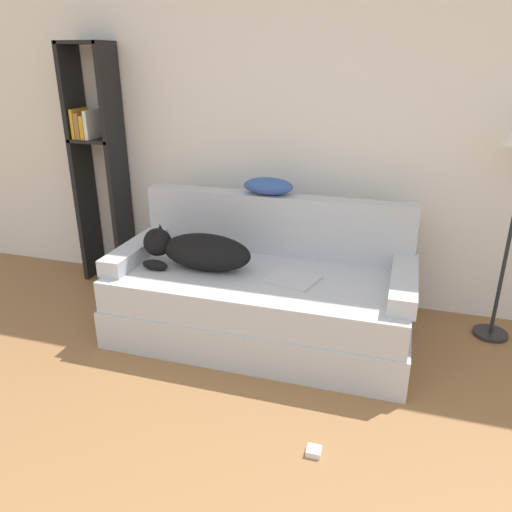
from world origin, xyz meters
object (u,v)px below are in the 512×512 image
at_px(laptop, 292,279).
at_px(bookshelf, 97,157).
at_px(throw_pillow, 268,186).
at_px(couch, 260,306).
at_px(dog, 197,251).
at_px(power_adapter, 314,451).

height_order(laptop, bookshelf, bookshelf).
height_order(laptop, throw_pillow, throw_pillow).
relative_size(couch, bookshelf, 1.03).
xyz_separation_m(couch, laptop, (0.22, -0.05, 0.24)).
relative_size(couch, throw_pillow, 5.58).
xyz_separation_m(dog, laptop, (0.62, 0.01, -0.11)).
bearing_deg(dog, throw_pillow, 52.37).
xyz_separation_m(bookshelf, power_adapter, (2.01, -1.50, -0.98)).
height_order(dog, laptop, dog).
distance_m(dog, laptop, 0.63).
height_order(couch, laptop, laptop).
bearing_deg(power_adapter, couch, 119.88).
bearing_deg(dog, laptop, 0.47).
bearing_deg(bookshelf, power_adapter, -36.68).
bearing_deg(bookshelf, throw_pillow, -7.23).
height_order(bookshelf, power_adapter, bookshelf).
xyz_separation_m(dog, power_adapter, (0.94, -0.88, -0.56)).
relative_size(dog, laptop, 2.10).
bearing_deg(power_adapter, bookshelf, 143.32).
distance_m(couch, laptop, 0.33).
distance_m(bookshelf, power_adapter, 2.69).
bearing_deg(laptop, power_adapter, -54.69).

